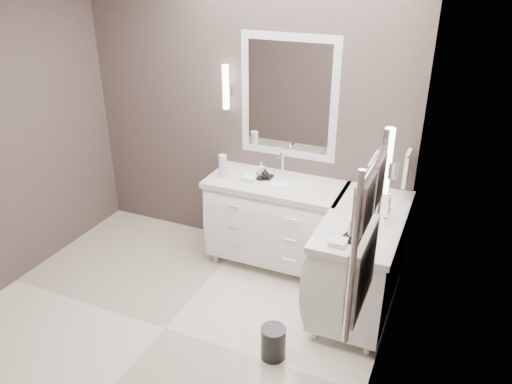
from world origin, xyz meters
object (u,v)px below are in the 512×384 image
at_px(vanity_right, 361,256).
at_px(vanity_back, 275,218).
at_px(towel_ladder, 364,244).
at_px(waste_bin, 273,343).

bearing_deg(vanity_right, vanity_back, 159.62).
xyz_separation_m(vanity_back, vanity_right, (0.88, -0.33, 0.00)).
bearing_deg(vanity_back, vanity_right, -20.38).
xyz_separation_m(towel_ladder, waste_bin, (-0.65, 0.46, -1.26)).
xyz_separation_m(vanity_back, waste_bin, (0.45, -1.16, -0.36)).
distance_m(vanity_right, waste_bin, 1.00).
bearing_deg(waste_bin, towel_ladder, -35.45).
relative_size(vanity_right, towel_ladder, 1.38).
bearing_deg(vanity_right, waste_bin, -116.93).
distance_m(vanity_back, vanity_right, 0.93).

